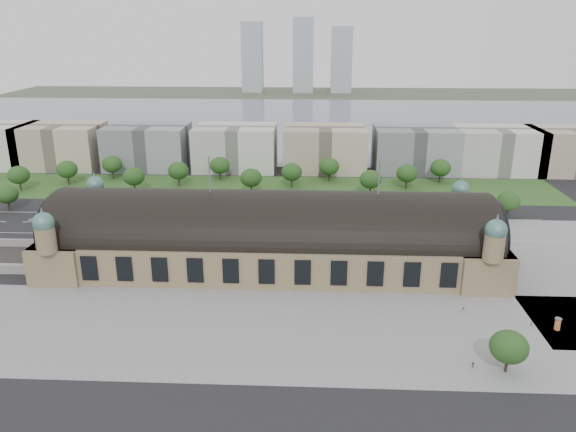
{
  "coord_description": "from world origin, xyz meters",
  "views": [
    {
      "loc": [
        13.75,
        -175.85,
        78.3
      ],
      "look_at": [
        5.12,
        10.45,
        14.0
      ],
      "focal_mm": 35.0,
      "sensor_mm": 36.0,
      "label": 1
    }
  ],
  "objects_px": {
    "parked_car_4": "(127,234)",
    "pedestrian_0": "(463,310)",
    "parked_car_6": "(230,236)",
    "advertising_column": "(558,324)",
    "pedestrian_4": "(473,365)",
    "traffic_car_1": "(34,221)",
    "parked_car_2": "(149,238)",
    "parked_car_3": "(153,234)",
    "traffic_car_3": "(182,222)",
    "bus_mid": "(285,232)",
    "traffic_car_2": "(89,228)",
    "traffic_car_4": "(313,234)",
    "traffic_car_5": "(358,218)",
    "pedestrian_1": "(532,324)",
    "petrol_station": "(164,198)",
    "bus_west": "(260,227)",
    "parked_car_1": "(68,236)",
    "parked_car_0": "(70,235)",
    "bus_east": "(347,229)",
    "parked_car_5": "(171,237)"
  },
  "relations": [
    {
      "from": "parked_car_1",
      "to": "parked_car_3",
      "type": "height_order",
      "value": "parked_car_3"
    },
    {
      "from": "traffic_car_5",
      "to": "parked_car_4",
      "type": "distance_m",
      "value": 94.09
    },
    {
      "from": "parked_car_4",
      "to": "pedestrian_4",
      "type": "distance_m",
      "value": 139.11
    },
    {
      "from": "advertising_column",
      "to": "pedestrian_1",
      "type": "xyz_separation_m",
      "value": [
        -6.16,
        1.56,
        -1.05
      ]
    },
    {
      "from": "traffic_car_4",
      "to": "traffic_car_3",
      "type": "bearing_deg",
      "value": -100.77
    },
    {
      "from": "petrol_station",
      "to": "bus_west",
      "type": "distance_m",
      "value": 57.46
    },
    {
      "from": "traffic_car_4",
      "to": "bus_west",
      "type": "xyz_separation_m",
      "value": [
        -21.05,
        4.37,
        0.94
      ]
    },
    {
      "from": "traffic_car_2",
      "to": "bus_east",
      "type": "height_order",
      "value": "bus_east"
    },
    {
      "from": "traffic_car_4",
      "to": "pedestrian_4",
      "type": "distance_m",
      "value": 94.68
    },
    {
      "from": "parked_car_1",
      "to": "parked_car_3",
      "type": "xyz_separation_m",
      "value": [
        32.0,
        4.0,
        0.12
      ]
    },
    {
      "from": "parked_car_2",
      "to": "parked_car_3",
      "type": "relative_size",
      "value": 0.96
    },
    {
      "from": "traffic_car_1",
      "to": "parked_car_5",
      "type": "xyz_separation_m",
      "value": [
        61.02,
        -15.91,
        -0.1
      ]
    },
    {
      "from": "parked_car_4",
      "to": "pedestrian_0",
      "type": "distance_m",
      "value": 128.6
    },
    {
      "from": "advertising_column",
      "to": "parked_car_0",
      "type": "bearing_deg",
      "value": 158.63
    },
    {
      "from": "advertising_column",
      "to": "pedestrian_1",
      "type": "height_order",
      "value": "advertising_column"
    },
    {
      "from": "pedestrian_0",
      "to": "pedestrian_4",
      "type": "distance_m",
      "value": 27.4
    },
    {
      "from": "pedestrian_4",
      "to": "parked_car_0",
      "type": "bearing_deg",
      "value": -90.1
    },
    {
      "from": "parked_car_2",
      "to": "pedestrian_4",
      "type": "bearing_deg",
      "value": 29.23
    },
    {
      "from": "parked_car_4",
      "to": "parked_car_0",
      "type": "bearing_deg",
      "value": -107.45
    },
    {
      "from": "parked_car_1",
      "to": "pedestrian_0",
      "type": "distance_m",
      "value": 146.79
    },
    {
      "from": "bus_west",
      "to": "parked_car_1",
      "type": "bearing_deg",
      "value": 93.37
    },
    {
      "from": "parked_car_2",
      "to": "traffic_car_4",
      "type": "bearing_deg",
      "value": 73.51
    },
    {
      "from": "petrol_station",
      "to": "traffic_car_1",
      "type": "relative_size",
      "value": 2.86
    },
    {
      "from": "parked_car_0",
      "to": "pedestrian_0",
      "type": "relative_size",
      "value": 2.15
    },
    {
      "from": "traffic_car_5",
      "to": "traffic_car_3",
      "type": "bearing_deg",
      "value": 91.99
    },
    {
      "from": "petrol_station",
      "to": "traffic_car_4",
      "type": "height_order",
      "value": "petrol_station"
    },
    {
      "from": "parked_car_6",
      "to": "parked_car_4",
      "type": "bearing_deg",
      "value": -113.65
    },
    {
      "from": "parked_car_4",
      "to": "bus_east",
      "type": "distance_m",
      "value": 85.9
    },
    {
      "from": "traffic_car_2",
      "to": "parked_car_2",
      "type": "distance_m",
      "value": 28.61
    },
    {
      "from": "traffic_car_5",
      "to": "pedestrian_1",
      "type": "height_order",
      "value": "pedestrian_1"
    },
    {
      "from": "traffic_car_3",
      "to": "traffic_car_4",
      "type": "bearing_deg",
      "value": -100.14
    },
    {
      "from": "traffic_car_2",
      "to": "parked_car_2",
      "type": "relative_size",
      "value": 1.17
    },
    {
      "from": "traffic_car_3",
      "to": "bus_mid",
      "type": "relative_size",
      "value": 0.45
    },
    {
      "from": "pedestrian_4",
      "to": "traffic_car_1",
      "type": "bearing_deg",
      "value": -90.62
    },
    {
      "from": "parked_car_0",
      "to": "parked_car_6",
      "type": "relative_size",
      "value": 0.76
    },
    {
      "from": "parked_car_6",
      "to": "advertising_column",
      "type": "height_order",
      "value": "advertising_column"
    },
    {
      "from": "parked_car_6",
      "to": "parked_car_0",
      "type": "bearing_deg",
      "value": -111.17
    },
    {
      "from": "petrol_station",
      "to": "advertising_column",
      "type": "bearing_deg",
      "value": -38.12
    },
    {
      "from": "parked_car_6",
      "to": "pedestrian_1",
      "type": "bearing_deg",
      "value": 33.63
    },
    {
      "from": "parked_car_4",
      "to": "bus_mid",
      "type": "xyz_separation_m",
      "value": [
        61.76,
        2.78,
        0.82
      ]
    },
    {
      "from": "traffic_car_3",
      "to": "bus_west",
      "type": "distance_m",
      "value": 33.73
    },
    {
      "from": "parked_car_1",
      "to": "parked_car_3",
      "type": "bearing_deg",
      "value": 73.26
    },
    {
      "from": "parked_car_3",
      "to": "traffic_car_1",
      "type": "bearing_deg",
      "value": -143.35
    },
    {
      "from": "traffic_car_3",
      "to": "parked_car_1",
      "type": "relative_size",
      "value": 0.97
    },
    {
      "from": "traffic_car_1",
      "to": "traffic_car_5",
      "type": "relative_size",
      "value": 1.11
    },
    {
      "from": "petrol_station",
      "to": "traffic_car_4",
      "type": "relative_size",
      "value": 3.41
    },
    {
      "from": "parked_car_3",
      "to": "pedestrian_0",
      "type": "relative_size",
      "value": 2.52
    },
    {
      "from": "traffic_car_1",
      "to": "traffic_car_4",
      "type": "relative_size",
      "value": 1.19
    },
    {
      "from": "pedestrian_0",
      "to": "parked_car_3",
      "type": "bearing_deg",
      "value": 129.64
    },
    {
      "from": "traffic_car_5",
      "to": "parked_car_4",
      "type": "relative_size",
      "value": 1.09
    }
  ]
}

